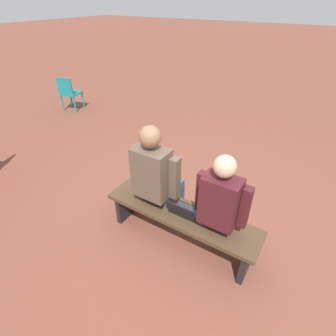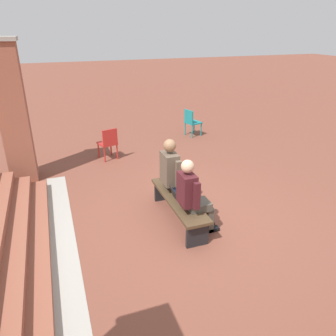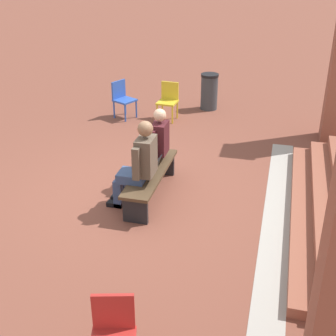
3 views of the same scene
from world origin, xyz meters
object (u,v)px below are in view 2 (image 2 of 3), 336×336
(person_adult, at_px, (175,174))
(laptop, at_px, (179,197))
(plastic_chair_near_bench_right, at_px, (108,142))
(plastic_chair_far_right, at_px, (191,121))
(bench, at_px, (179,203))
(person_student, at_px, (193,195))

(person_adult, height_order, laptop, person_adult)
(plastic_chair_near_bench_right, bearing_deg, plastic_chair_far_right, -68.36)
(plastic_chair_near_bench_right, bearing_deg, person_adult, -167.00)
(laptop, height_order, plastic_chair_far_right, plastic_chair_far_right)
(plastic_chair_near_bench_right, distance_m, plastic_chair_far_right, 3.03)
(plastic_chair_far_right, bearing_deg, laptop, 153.84)
(bench, height_order, person_student, person_student)
(laptop, bearing_deg, person_student, -168.46)
(person_student, bearing_deg, plastic_chair_far_right, -23.56)
(person_adult, distance_m, plastic_chair_far_right, 4.63)
(laptop, relative_size, plastic_chair_far_right, 0.38)
(bench, relative_size, plastic_chair_far_right, 2.14)
(person_adult, bearing_deg, plastic_chair_near_bench_right, 13.00)
(laptop, height_order, plastic_chair_near_bench_right, plastic_chair_near_bench_right)
(laptop, bearing_deg, plastic_chair_far_right, -26.16)
(person_adult, relative_size, laptop, 4.44)
(bench, bearing_deg, person_student, -171.27)
(bench, bearing_deg, plastic_chair_near_bench_right, 10.47)
(person_student, height_order, plastic_chair_far_right, person_student)
(bench, xyz_separation_m, plastic_chair_far_right, (4.45, -2.20, 0.13))
(plastic_chair_near_bench_right, bearing_deg, laptop, -169.88)
(person_student, distance_m, plastic_chair_near_bench_right, 3.84)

